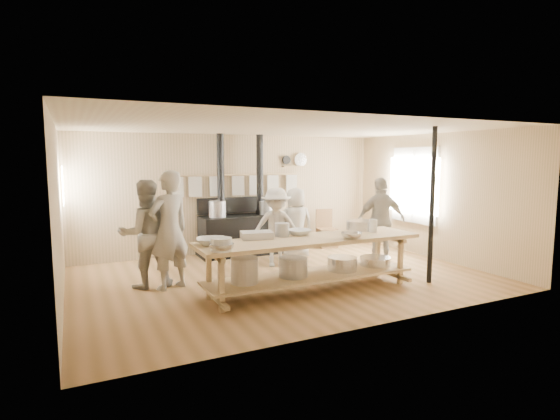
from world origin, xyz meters
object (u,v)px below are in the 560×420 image
at_px(prep_table, 310,259).
at_px(roasting_pan, 257,235).
at_px(cook_right, 381,221).
at_px(chair, 327,236).
at_px(cook_left, 145,234).
at_px(cook_center, 296,224).
at_px(cook_far_left, 169,230).
at_px(stove, 241,230).
at_px(cook_by_window, 276,227).

xyz_separation_m(prep_table, roasting_pan, (-0.76, 0.33, 0.38)).
distance_m(prep_table, cook_right, 2.44).
xyz_separation_m(cook_right, roasting_pan, (-2.95, -0.68, 0.05)).
distance_m(chair, roasting_pan, 3.87).
height_order(cook_left, roasting_pan, cook_left).
distance_m(prep_table, cook_center, 2.19).
xyz_separation_m(prep_table, cook_right, (2.19, 1.01, 0.34)).
xyz_separation_m(prep_table, cook_far_left, (-1.94, 1.10, 0.43)).
height_order(stove, cook_by_window, stove).
relative_size(stove, cook_by_window, 1.70).
distance_m(cook_left, chair, 4.65).
xyz_separation_m(cook_far_left, cook_center, (2.75, 0.92, -0.20)).
distance_m(stove, roasting_pan, 2.82).
xyz_separation_m(cook_far_left, chair, (4.03, 1.77, -0.69)).
height_order(stove, cook_left, stove).
bearing_deg(cook_right, roasting_pan, 26.93).
bearing_deg(roasting_pan, cook_left, 145.83).
relative_size(prep_table, cook_right, 2.10).
relative_size(stove, cook_far_left, 1.37).
xyz_separation_m(cook_far_left, cook_left, (-0.33, 0.25, -0.08)).
height_order(cook_right, chair, cook_right).
xyz_separation_m(cook_right, chair, (-0.10, 1.85, -0.60)).
height_order(cook_center, cook_right, cook_right).
bearing_deg(roasting_pan, prep_table, -23.53).
xyz_separation_m(cook_left, cook_by_window, (2.49, 0.34, -0.11)).
height_order(cook_center, chair, cook_center).
height_order(cook_center, cook_by_window, cook_by_window).
height_order(cook_far_left, cook_right, cook_far_left).
xyz_separation_m(stove, cook_by_window, (0.22, -1.32, 0.24)).
distance_m(stove, cook_left, 2.84).
relative_size(cook_by_window, chair, 1.73).
bearing_deg(chair, prep_table, -116.49).
distance_m(stove, chair, 2.11).
bearing_deg(cook_far_left, prep_table, 128.15).
bearing_deg(cook_far_left, cook_by_window, 173.15).
relative_size(prep_table, cook_left, 2.06).
bearing_deg(cook_by_window, chair, 51.83).
bearing_deg(prep_table, cook_center, 68.03).
height_order(stove, cook_far_left, stove).
xyz_separation_m(chair, roasting_pan, (-2.85, -2.54, 0.64)).
bearing_deg(cook_far_left, stove, -157.62).
xyz_separation_m(cook_left, cook_right, (4.46, -0.34, -0.02)).
height_order(stove, cook_right, stove).
relative_size(cook_far_left, cook_center, 1.27).
height_order(cook_far_left, cook_center, cook_far_left).
bearing_deg(cook_left, cook_far_left, 137.99).
height_order(stove, roasting_pan, stove).
relative_size(cook_center, cook_by_window, 0.98).
distance_m(prep_table, chair, 3.56).
bearing_deg(cook_left, cook_right, 171.24).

